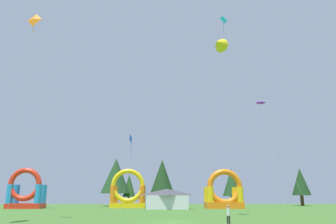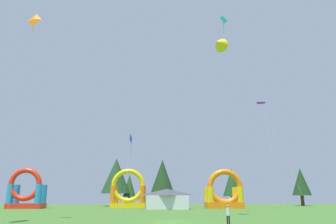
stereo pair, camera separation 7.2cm
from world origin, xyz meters
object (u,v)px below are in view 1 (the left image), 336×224
kite_purple_parafoil (261,103)px  inflatable_orange_dome (26,193)px  inflatable_red_slide (224,195)px  kite_teal_diamond (224,23)px  kite_blue_diamond (132,140)px  kite_yellow_delta (219,44)px  festival_tent (167,199)px  inflatable_blue_arch (128,194)px  kite_orange_diamond (33,21)px  person_near_camera (228,213)px

kite_purple_parafoil → inflatable_orange_dome: kite_purple_parafoil is taller
inflatable_red_slide → inflatable_orange_dome: (-35.26, 1.61, 0.29)m
kite_teal_diamond → kite_blue_diamond: bearing=160.3°
kite_yellow_delta → festival_tent: (-5.46, 22.21, -18.54)m
inflatable_blue_arch → festival_tent: (7.07, -5.40, -0.88)m
kite_orange_diamond → inflatable_orange_dome: bearing=108.3°
kite_yellow_delta → inflatable_orange_dome: 43.41m
kite_purple_parafoil → person_near_camera: bearing=-113.0°
person_near_camera → inflatable_blue_arch: inflatable_blue_arch is taller
kite_yellow_delta → person_near_camera: (-1.84, -10.02, -19.27)m
kite_blue_diamond → inflatable_orange_dome: (-19.52, 14.31, -7.55)m
kite_yellow_delta → inflatable_orange_dome: kite_yellow_delta is taller
inflatable_red_slide → kite_purple_parafoil: bearing=-5.2°
person_near_camera → festival_tent: size_ratio=0.23×
person_near_camera → festival_tent: bearing=122.5°
inflatable_blue_arch → inflatable_orange_dome: inflatable_blue_arch is taller
kite_blue_diamond → inflatable_blue_arch: bearing=95.3°
kite_teal_diamond → kite_blue_diamond: 21.48m
kite_purple_parafoil → person_near_camera: 40.29m
kite_purple_parafoil → kite_blue_diamond: 27.66m
inflatable_red_slide → kite_teal_diamond: bearing=-98.5°
festival_tent → inflatable_orange_dome: bearing=172.9°
kite_yellow_delta → kite_blue_diamond: 18.55m
kite_blue_diamond → person_near_camera: (9.16, -21.04, -9.19)m
inflatable_red_slide → inflatable_orange_dome: 35.30m
kite_purple_parafoil → festival_tent: kite_purple_parafoil is taller
kite_blue_diamond → inflatable_orange_dome: bearing=143.7°
kite_yellow_delta → festival_tent: bearing=103.8°
inflatable_orange_dome → festival_tent: 25.28m
kite_yellow_delta → inflatable_red_slide: size_ratio=3.09×
kite_teal_diamond → inflatable_blue_arch: size_ratio=3.84×
kite_yellow_delta → person_near_camera: 21.80m
person_near_camera → inflatable_red_slide: bearing=105.1°
kite_yellow_delta → festival_tent: kite_yellow_delta is taller
kite_orange_diamond → inflatable_blue_arch: bearing=76.4°
kite_teal_diamond → inflatable_red_slide: (2.62, 17.41, -24.16)m
inflatable_orange_dome → kite_teal_diamond: bearing=-30.2°
kite_purple_parafoil → kite_teal_diamond: size_ratio=0.72×
festival_tent → kite_orange_diamond: bearing=-118.8°
inflatable_blue_arch → kite_yellow_delta: bearing=-65.6°
person_near_camera → inflatable_red_slide: size_ratio=0.23×
kite_orange_diamond → festival_tent: kite_orange_diamond is taller
kite_orange_diamond → inflatable_orange_dome: kite_orange_diamond is taller
kite_yellow_delta → inflatable_blue_arch: 35.10m
person_near_camera → kite_blue_diamond: bearing=139.7°
kite_yellow_delta → person_near_camera: kite_yellow_delta is taller
inflatable_red_slide → festival_tent: 10.33m
kite_purple_parafoil → kite_blue_diamond: (-23.22, -12.03, -9.03)m
inflatable_orange_dome → inflatable_blue_arch: bearing=7.2°
kite_blue_diamond → person_near_camera: 24.72m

